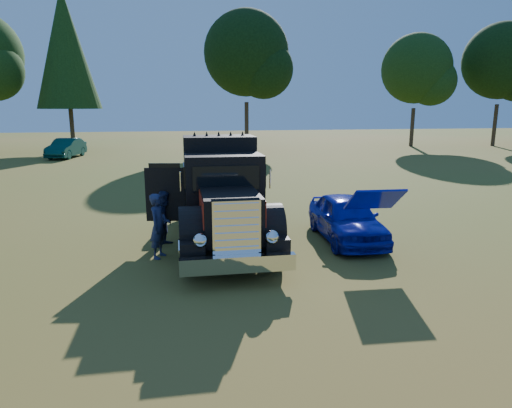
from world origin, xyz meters
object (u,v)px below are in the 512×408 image
object	(u,v)px
hotrod_coupe	(347,218)
diamond_t_truck	(222,200)
spectator_near	(158,226)
distant_teal_car	(66,148)
spectator_far	(165,218)

from	to	relation	value
hotrod_coupe	diamond_t_truck	bearing A→B (deg)	175.96
diamond_t_truck	spectator_near	world-z (taller)	diamond_t_truck
spectator_near	distant_teal_car	size ratio (longest dim) A/B	0.39
diamond_t_truck	spectator_near	size ratio (longest dim) A/B	4.24
diamond_t_truck	hotrod_coupe	xyz separation A→B (m)	(3.60, -0.25, -0.61)
diamond_t_truck	spectator_near	distance (m)	2.03
spectator_near	spectator_far	size ratio (longest dim) A/B	1.08
diamond_t_truck	distant_teal_car	world-z (taller)	diamond_t_truck
diamond_t_truck	distant_teal_car	size ratio (longest dim) A/B	1.64
spectator_far	distant_teal_car	bearing A→B (deg)	60.19
hotrod_coupe	distant_teal_car	world-z (taller)	hotrod_coupe
diamond_t_truck	hotrod_coupe	bearing A→B (deg)	-4.04
distant_teal_car	spectator_near	bearing A→B (deg)	-62.26
hotrod_coupe	distant_teal_car	distance (m)	27.29
spectator_near	hotrod_coupe	bearing A→B (deg)	-59.24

